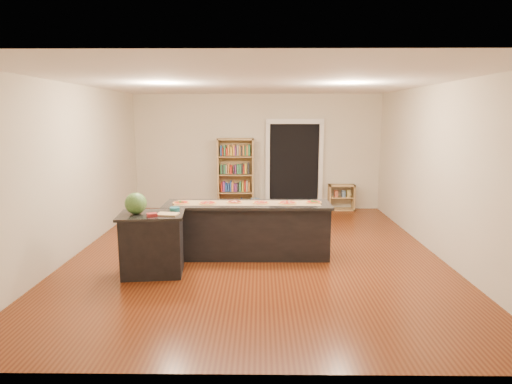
{
  "coord_description": "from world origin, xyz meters",
  "views": [
    {
      "loc": [
        0.08,
        -6.98,
        2.28
      ],
      "look_at": [
        0.0,
        0.2,
        1.0
      ],
      "focal_mm": 30.0,
      "sensor_mm": 36.0,
      "label": 1
    }
  ],
  "objects_px": {
    "kitchen_island": "(248,230)",
    "bookshelf": "(236,175)",
    "low_shelf": "(341,197)",
    "side_counter": "(152,244)",
    "watermelon": "(136,203)",
    "waste_bin": "(255,205)"
  },
  "relations": [
    {
      "from": "side_counter",
      "to": "bookshelf",
      "type": "relative_size",
      "value": 0.52
    },
    {
      "from": "waste_bin",
      "to": "watermelon",
      "type": "height_order",
      "value": "watermelon"
    },
    {
      "from": "kitchen_island",
      "to": "waste_bin",
      "type": "relative_size",
      "value": 8.37
    },
    {
      "from": "kitchen_island",
      "to": "bookshelf",
      "type": "height_order",
      "value": "bookshelf"
    },
    {
      "from": "bookshelf",
      "to": "waste_bin",
      "type": "distance_m",
      "value": 0.87
    },
    {
      "from": "low_shelf",
      "to": "watermelon",
      "type": "bearing_deg",
      "value": -130.56
    },
    {
      "from": "side_counter",
      "to": "low_shelf",
      "type": "bearing_deg",
      "value": 44.81
    },
    {
      "from": "bookshelf",
      "to": "low_shelf",
      "type": "height_order",
      "value": "bookshelf"
    },
    {
      "from": "side_counter",
      "to": "watermelon",
      "type": "height_order",
      "value": "watermelon"
    },
    {
      "from": "bookshelf",
      "to": "watermelon",
      "type": "distance_m",
      "value": 4.52
    },
    {
      "from": "bookshelf",
      "to": "watermelon",
      "type": "relative_size",
      "value": 5.69
    },
    {
      "from": "bookshelf",
      "to": "low_shelf",
      "type": "distance_m",
      "value": 2.64
    },
    {
      "from": "watermelon",
      "to": "bookshelf",
      "type": "bearing_deg",
      "value": 75.01
    },
    {
      "from": "low_shelf",
      "to": "waste_bin",
      "type": "relative_size",
      "value": 1.97
    },
    {
      "from": "kitchen_island",
      "to": "bookshelf",
      "type": "relative_size",
      "value": 1.53
    },
    {
      "from": "waste_bin",
      "to": "low_shelf",
      "type": "bearing_deg",
      "value": 5.05
    },
    {
      "from": "side_counter",
      "to": "watermelon",
      "type": "xyz_separation_m",
      "value": [
        -0.21,
        -0.02,
        0.6
      ]
    },
    {
      "from": "bookshelf",
      "to": "low_shelf",
      "type": "relative_size",
      "value": 2.77
    },
    {
      "from": "bookshelf",
      "to": "side_counter",
      "type": "bearing_deg",
      "value": -102.49
    },
    {
      "from": "side_counter",
      "to": "kitchen_island",
      "type": "bearing_deg",
      "value": 25.67
    },
    {
      "from": "kitchen_island",
      "to": "low_shelf",
      "type": "distance_m",
      "value": 4.15
    },
    {
      "from": "kitchen_island",
      "to": "low_shelf",
      "type": "bearing_deg",
      "value": 57.88
    }
  ]
}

